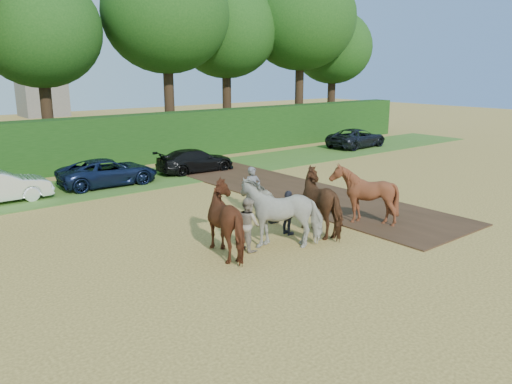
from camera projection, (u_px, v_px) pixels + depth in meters
ground at (399, 236)px, 17.56m from camera, size 120.00×120.00×0.00m
earth_strip at (294, 191)px, 23.77m from camera, size 4.50×17.00×0.05m
grass_verge at (190, 172)px, 28.17m from camera, size 50.00×5.00×0.03m
hedgerow at (152, 138)px, 31.22m from camera, size 46.00×1.60×3.00m
spectator_near at (248, 224)px, 16.01m from camera, size 0.71×0.88×1.74m
spectator_far at (288, 213)px, 17.51m from camera, size 0.41×0.94×1.59m
plough_team at (303, 206)px, 17.20m from camera, size 7.67×5.34×2.25m
parked_cars at (168, 164)px, 27.12m from camera, size 34.54×2.94×1.48m
treeline at (97, 14)px, 30.80m from camera, size 48.70×10.60×14.21m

